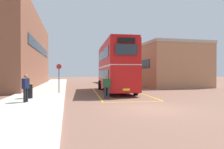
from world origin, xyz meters
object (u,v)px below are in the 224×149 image
(single_deck_bus, at_px, (111,74))
(pedestrian_waiting_near, at_px, (26,86))
(bus_stop_sign, at_px, (59,75))
(pedestrian_boarding, at_px, (107,85))
(double_decker_bus, at_px, (115,66))
(litter_bin, at_px, (29,91))

(single_deck_bus, relative_size, pedestrian_waiting_near, 6.08)
(single_deck_bus, distance_m, bus_stop_sign, 19.38)
(single_deck_bus, xyz_separation_m, bus_stop_sign, (-8.45, -17.44, 0.01))
(pedestrian_waiting_near, bearing_deg, bus_stop_sign, 72.34)
(pedestrian_boarding, height_order, bus_stop_sign, bus_stop_sign)
(double_decker_bus, xyz_separation_m, pedestrian_boarding, (-1.81, -4.95, -1.53))
(pedestrian_waiting_near, bearing_deg, double_decker_bus, 42.76)
(litter_bin, bearing_deg, pedestrian_waiting_near, -84.91)
(single_deck_bus, bearing_deg, double_decker_bus, -100.92)
(pedestrian_waiting_near, height_order, bus_stop_sign, bus_stop_sign)
(litter_bin, bearing_deg, double_decker_bus, 32.57)
(pedestrian_boarding, relative_size, litter_bin, 1.72)
(double_decker_bus, relative_size, bus_stop_sign, 4.01)
(bus_stop_sign, bearing_deg, pedestrian_boarding, -47.39)
(litter_bin, xyz_separation_m, bus_stop_sign, (1.86, 3.43, 1.02))
(litter_bin, bearing_deg, bus_stop_sign, 61.48)
(double_decker_bus, relative_size, pedestrian_waiting_near, 6.07)
(pedestrian_waiting_near, relative_size, litter_bin, 1.67)
(pedestrian_boarding, xyz_separation_m, litter_bin, (-5.35, 0.37, -0.35))
(pedestrian_boarding, bearing_deg, pedestrian_waiting_near, -163.62)
(double_decker_bus, distance_m, litter_bin, 8.71)
(single_deck_bus, height_order, bus_stop_sign, single_deck_bus)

